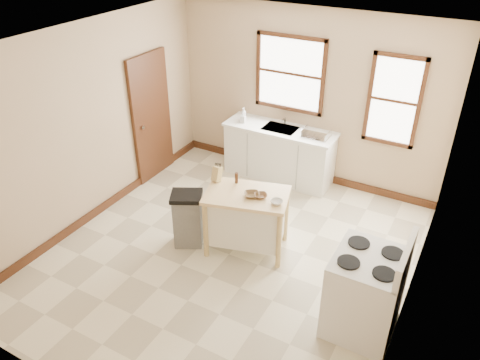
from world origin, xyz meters
name	(u,v)px	position (x,y,z in m)	size (l,w,h in m)	color
floor	(229,254)	(0.00, 0.00, 0.00)	(5.00, 5.00, 0.00)	#F3E7C1
ceiling	(226,45)	(0.00, 0.00, 2.80)	(5.00, 5.00, 0.00)	white
wall_back	(307,97)	(0.00, 2.50, 1.40)	(4.50, 0.04, 2.80)	tan
wall_left	(88,126)	(-2.25, 0.00, 1.40)	(0.04, 5.00, 2.80)	tan
wall_right	(423,216)	(2.25, 0.00, 1.40)	(0.04, 5.00, 2.80)	tan
window_main	(290,74)	(-0.30, 2.48, 1.75)	(1.17, 0.06, 1.22)	#3E2310
window_side	(394,101)	(1.35, 2.48, 1.60)	(0.77, 0.06, 1.37)	#3E2310
door_left	(151,117)	(-2.21, 1.30, 1.05)	(0.06, 0.90, 2.10)	#3E2310
baseboard_back	(300,171)	(0.00, 2.47, 0.06)	(4.50, 0.04, 0.12)	#3E2310
baseboard_left	(104,206)	(-2.22, 0.00, 0.06)	(0.04, 5.00, 0.12)	#3E2310
sink_counter	(279,153)	(-0.30, 2.20, 0.46)	(1.86, 0.62, 0.92)	silver
faucet	(285,118)	(-0.30, 2.38, 1.03)	(0.03, 0.03, 0.22)	silver
soap_bottle_a	(244,114)	(-0.98, 2.19, 1.03)	(0.09, 0.09, 0.22)	#B2B2B2
soap_bottle_b	(243,118)	(-0.94, 2.10, 1.01)	(0.08, 0.08, 0.18)	#B2B2B2
dish_rack	(316,134)	(0.32, 2.17, 0.97)	(0.42, 0.31, 0.10)	silver
kitchen_island	(247,221)	(0.13, 0.25, 0.44)	(1.06, 0.68, 0.87)	#DEC983
knife_block	(217,174)	(-0.37, 0.34, 0.97)	(0.10, 0.10, 0.20)	tan
pepper_grinder	(236,178)	(-0.12, 0.42, 0.95)	(0.04, 0.04, 0.15)	#3C2010
bowl_a	(252,195)	(0.21, 0.22, 0.89)	(0.19, 0.19, 0.05)	brown
bowl_b	(261,196)	(0.32, 0.26, 0.89)	(0.16, 0.16, 0.04)	brown
bowl_c	(277,202)	(0.56, 0.22, 0.89)	(0.15, 0.15, 0.05)	silver
trash_bin	(188,219)	(-0.61, -0.04, 0.40)	(0.41, 0.34, 0.79)	slate
gas_stove	(366,284)	(1.88, -0.35, 0.62)	(0.77, 0.78, 1.23)	white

